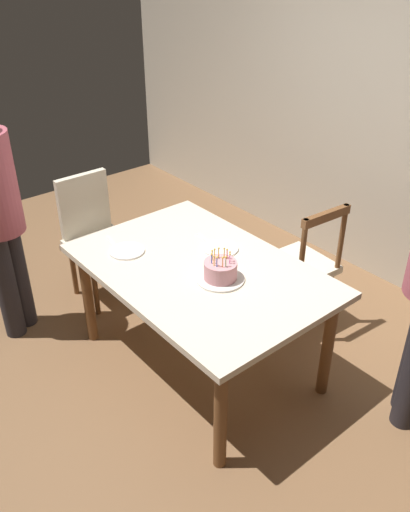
{
  "coord_description": "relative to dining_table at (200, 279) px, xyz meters",
  "views": [
    {
      "loc": [
        2.07,
        -1.68,
        2.43
      ],
      "look_at": [
        0.05,
        0.0,
        0.85
      ],
      "focal_mm": 37.29,
      "sensor_mm": 36.0,
      "label": 1
    }
  ],
  "objects": [
    {
      "name": "plate_far_side",
      "position": [
        -0.08,
        0.23,
        0.09
      ],
      "size": [
        0.22,
        0.22,
        0.01
      ],
      "primitive_type": "cylinder",
      "color": "white",
      "rests_on": "dining_table"
    },
    {
      "name": "chair_spindle_back",
      "position": [
        0.09,
        0.84,
        -0.2
      ],
      "size": [
        0.47,
        0.47,
        0.95
      ],
      "color": "beige",
      "rests_on": "ground"
    },
    {
      "name": "fork_near_celebrant",
      "position": [
        -0.59,
        -0.25,
        0.09
      ],
      "size": [
        0.18,
        0.05,
        0.01
      ],
      "primitive_type": "cube",
      "rotation": [
        0.0,
        0.0,
        -0.22
      ],
      "color": "silver",
      "rests_on": "dining_table"
    },
    {
      "name": "ground",
      "position": [
        0.0,
        0.0,
        -0.66
      ],
      "size": [
        6.4,
        6.4,
        0.0
      ],
      "primitive_type": "plane",
      "color": "brown"
    },
    {
      "name": "chair_upholstered",
      "position": [
        -1.17,
        -0.08,
        -0.13
      ],
      "size": [
        0.45,
        0.44,
        0.95
      ],
      "color": "beige",
      "rests_on": "ground"
    },
    {
      "name": "birthday_cake",
      "position": [
        0.18,
        0.01,
        0.14
      ],
      "size": [
        0.28,
        0.28,
        0.18
      ],
      "color": "silver",
      "rests_on": "dining_table"
    },
    {
      "name": "plate_near_celebrant",
      "position": [
        -0.43,
        -0.23,
        0.09
      ],
      "size": [
        0.22,
        0.22,
        0.01
      ],
      "primitive_type": "cylinder",
      "color": "white",
      "rests_on": "dining_table"
    },
    {
      "name": "fork_far_side",
      "position": [
        -0.24,
        0.23,
        0.09
      ],
      "size": [
        0.18,
        0.05,
        0.01
      ],
      "primitive_type": "cube",
      "rotation": [
        0.0,
        0.0,
        -0.17
      ],
      "color": "silver",
      "rests_on": "dining_table"
    },
    {
      "name": "dining_table",
      "position": [
        0.0,
        0.0,
        0.0
      ],
      "size": [
        1.56,
        1.04,
        0.75
      ],
      "color": "beige",
      "rests_on": "ground"
    },
    {
      "name": "back_wall",
      "position": [
        0.0,
        1.85,
        0.64
      ],
      "size": [
        6.4,
        0.1,
        2.6
      ],
      "primitive_type": "cube",
      "color": "beige",
      "rests_on": "ground"
    }
  ]
}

